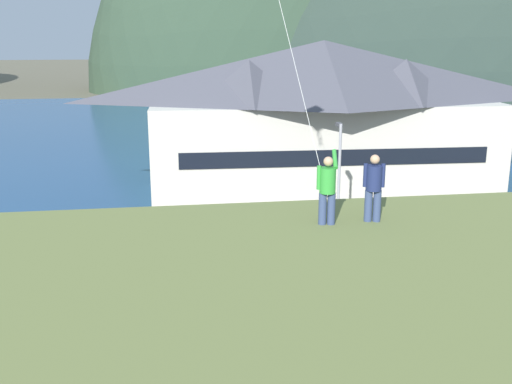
% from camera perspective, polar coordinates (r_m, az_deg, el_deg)
% --- Properties ---
extents(ground_plane, '(600.00, 600.00, 0.00)m').
position_cam_1_polar(ground_plane, '(24.85, 2.21, -14.58)').
color(ground_plane, '#66604C').
extents(parking_lot_pad, '(40.00, 20.00, 0.10)m').
position_cam_1_polar(parking_lot_pad, '(29.23, 0.38, -9.76)').
color(parking_lot_pad, slate).
rests_on(parking_lot_pad, ground).
extents(bay_water, '(360.00, 84.00, 0.03)m').
position_cam_1_polar(bay_water, '(82.30, -5.55, 6.12)').
color(bay_water, navy).
rests_on(bay_water, ground).
extents(far_hill_east_peak, '(88.45, 55.11, 93.84)m').
position_cam_1_polar(far_hill_east_peak, '(143.58, 2.51, 9.80)').
color(far_hill_east_peak, '#334733').
rests_on(far_hill_east_peak, ground).
extents(far_hill_center_saddle, '(110.10, 45.70, 53.92)m').
position_cam_1_polar(far_hill_center_saddle, '(153.90, 21.45, 9.14)').
color(far_hill_center_saddle, '#42513D').
rests_on(far_hill_center_saddle, ground).
extents(harbor_lodge, '(26.89, 11.62, 11.76)m').
position_cam_1_polar(harbor_lodge, '(45.36, 6.30, 7.12)').
color(harbor_lodge, beige).
rests_on(harbor_lodge, ground).
extents(wharf_dock, '(3.20, 10.04, 0.70)m').
position_cam_1_polar(wharf_dock, '(55.88, -3.57, 2.46)').
color(wharf_dock, '#70604C').
rests_on(wharf_dock, ground).
extents(moored_boat_wharfside, '(2.34, 6.69, 2.16)m').
position_cam_1_polar(moored_boat_wharfside, '(56.91, -7.10, 2.98)').
color(moored_boat_wharfside, navy).
rests_on(moored_boat_wharfside, ground).
extents(moored_boat_outer_mooring, '(2.69, 7.71, 2.16)m').
position_cam_1_polar(moored_boat_outer_mooring, '(53.95, 0.44, 2.45)').
color(moored_boat_outer_mooring, silver).
rests_on(moored_boat_outer_mooring, ground).
extents(moored_boat_inner_slip, '(2.70, 7.71, 2.16)m').
position_cam_1_polar(moored_boat_inner_slip, '(54.34, -7.21, 2.42)').
color(moored_boat_inner_slip, navy).
rests_on(moored_boat_inner_slip, ground).
extents(parked_car_front_row_silver, '(4.24, 2.13, 1.82)m').
position_cam_1_polar(parked_car_front_row_silver, '(26.36, 15.45, -10.73)').
color(parked_car_front_row_silver, '#236633').
rests_on(parked_car_front_row_silver, parking_lot_pad).
extents(parked_car_front_row_end, '(4.34, 2.33, 1.82)m').
position_cam_1_polar(parked_car_front_row_end, '(33.04, 19.10, -5.76)').
color(parked_car_front_row_end, black).
rests_on(parked_car_front_row_end, parking_lot_pad).
extents(parked_car_back_row_left, '(4.25, 2.15, 1.82)m').
position_cam_1_polar(parked_car_back_row_left, '(24.45, -3.14, -12.28)').
color(parked_car_back_row_left, navy).
rests_on(parked_car_back_row_left, parking_lot_pad).
extents(parked_car_front_row_red, '(4.31, 2.28, 1.82)m').
position_cam_1_polar(parked_car_front_row_red, '(29.92, -7.76, -7.19)').
color(parked_car_front_row_red, navy).
rests_on(parked_car_front_row_red, parking_lot_pad).
extents(parked_car_back_row_right, '(4.28, 2.21, 1.82)m').
position_cam_1_polar(parked_car_back_row_right, '(30.99, 4.84, -6.32)').
color(parked_car_back_row_right, slate).
rests_on(parked_car_back_row_right, parking_lot_pad).
extents(parking_light_pole, '(0.24, 0.78, 7.31)m').
position_cam_1_polar(parking_light_pole, '(34.13, 7.84, 1.25)').
color(parking_light_pole, '#ADADB2').
rests_on(parking_light_pole, parking_lot_pad).
extents(person_kite_flyer, '(0.58, 0.63, 1.86)m').
position_cam_1_polar(person_kite_flyer, '(15.09, 6.78, 0.41)').
color(person_kite_flyer, '#384770').
rests_on(person_kite_flyer, grassy_hill_foreground).
extents(person_companion, '(0.54, 0.40, 1.74)m').
position_cam_1_polar(person_companion, '(15.52, 11.07, 0.57)').
color(person_companion, '#384770').
rests_on(person_companion, grassy_hill_foreground).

